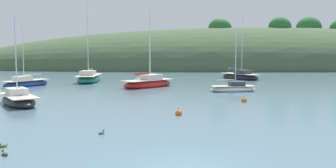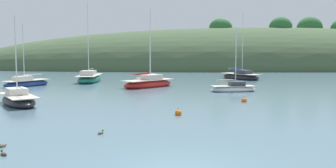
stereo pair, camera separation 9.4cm
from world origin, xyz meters
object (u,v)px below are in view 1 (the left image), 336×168
at_px(sailboat_cream_ketch, 89,79).
at_px(sailboat_teal_outer, 240,76).
at_px(sailboat_grey_yawl, 233,88).
at_px(duck_trailing, 102,133).
at_px(duck_lead, 5,154).
at_px(mooring_buoy_outer, 179,113).
at_px(sailboat_yellow_far, 149,79).
at_px(sailboat_red_portside, 18,100).
at_px(duck_lone_right, 3,146).
at_px(sailboat_orange_cutter, 26,83).
at_px(sailboat_navy_dinghy, 148,83).
at_px(mooring_buoy_inner, 244,100).

relative_size(sailboat_cream_ketch, sailboat_teal_outer, 1.10).
height_order(sailboat_grey_yawl, duck_trailing, sailboat_grey_yawl).
bearing_deg(duck_lead, mooring_buoy_outer, 50.67).
xyz_separation_m(sailboat_cream_ketch, sailboat_yellow_far, (8.13, 0.17, -0.14)).
relative_size(sailboat_red_portside, mooring_buoy_outer, 13.00).
distance_m(sailboat_yellow_far, duck_trailing, 31.49).
distance_m(mooring_buoy_outer, duck_lead, 11.47).
bearing_deg(sailboat_cream_ketch, duck_lone_right, -85.01).
bearing_deg(sailboat_orange_cutter, sailboat_teal_outer, 20.45).
bearing_deg(mooring_buoy_outer, sailboat_orange_cutter, 130.50).
bearing_deg(sailboat_red_portside, duck_lead, -70.66).
bearing_deg(sailboat_red_portside, sailboat_grey_yawl, 25.56).
height_order(sailboat_navy_dinghy, sailboat_yellow_far, sailboat_navy_dinghy).
bearing_deg(sailboat_orange_cutter, duck_lead, -71.25).
bearing_deg(duck_lone_right, sailboat_yellow_far, 81.28).
bearing_deg(sailboat_grey_yawl, mooring_buoy_inner, -95.36).
height_order(sailboat_yellow_far, duck_trailing, sailboat_yellow_far).
bearing_deg(duck_lone_right, mooring_buoy_outer, 44.19).
height_order(sailboat_orange_cutter, sailboat_teal_outer, sailboat_teal_outer).
xyz_separation_m(duck_lone_right, duck_trailing, (3.78, 2.37, 0.00)).
relative_size(sailboat_red_portside, sailboat_orange_cutter, 0.92).
bearing_deg(mooring_buoy_outer, sailboat_navy_dinghy, 97.64).
distance_m(sailboat_cream_ketch, duck_lead, 35.07).
bearing_deg(sailboat_orange_cutter, sailboat_yellow_far, 23.40).
bearing_deg(duck_lone_right, sailboat_cream_ketch, 94.99).
distance_m(sailboat_grey_yawl, duck_lone_right, 25.69).
xyz_separation_m(mooring_buoy_inner, duck_trailing, (-9.73, -11.24, -0.07)).
height_order(sailboat_cream_ketch, duck_lone_right, sailboat_cream_ketch).
xyz_separation_m(sailboat_red_portside, duck_lead, (4.83, -13.77, -0.32)).
distance_m(sailboat_red_portside, duck_trailing, 12.96).
distance_m(sailboat_red_portside, sailboat_teal_outer, 34.31).
bearing_deg(sailboat_orange_cutter, sailboat_cream_ketch, 44.05).
bearing_deg(sailboat_red_portside, mooring_buoy_outer, -22.06).
relative_size(sailboat_orange_cutter, mooring_buoy_inner, 14.13).
bearing_deg(duck_lone_right, sailboat_teal_outer, 63.77).
distance_m(sailboat_grey_yawl, mooring_buoy_inner, 7.81).
height_order(sailboat_grey_yawl, sailboat_orange_cutter, sailboat_orange_cutter).
bearing_deg(sailboat_orange_cutter, duck_lone_right, -71.57).
distance_m(sailboat_red_portside, mooring_buoy_outer, 13.06).
distance_m(sailboat_cream_ketch, mooring_buoy_inner, 25.94).
height_order(sailboat_yellow_far, mooring_buoy_outer, sailboat_yellow_far).
bearing_deg(sailboat_grey_yawl, duck_lead, -121.12).
xyz_separation_m(sailboat_red_portside, sailboat_teal_outer, (22.98, 25.48, 0.06)).
bearing_deg(mooring_buoy_inner, duck_lone_right, -134.79).
bearing_deg(sailboat_red_portside, sailboat_navy_dinghy, 55.10).
distance_m(sailboat_red_portside, sailboat_yellow_far, 23.29).
relative_size(sailboat_navy_dinghy, duck_lead, 24.52).
distance_m(sailboat_red_portside, sailboat_navy_dinghy, 16.77).
xyz_separation_m(mooring_buoy_outer, duck_trailing, (-4.08, -5.27, -0.07)).
distance_m(sailboat_red_portside, mooring_buoy_inner, 17.79).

